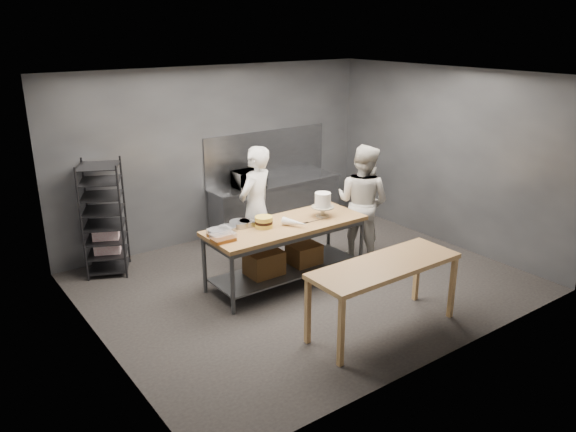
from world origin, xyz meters
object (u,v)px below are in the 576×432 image
at_px(chef_behind, 256,208).
at_px(microwave, 249,179).
at_px(near_counter, 385,270).
at_px(speed_rack, 104,219).
at_px(chef_right, 362,202).
at_px(work_table, 284,246).
at_px(layer_cake, 264,222).
at_px(frosted_cake_stand, 323,202).

height_order(chef_behind, microwave, chef_behind).
bearing_deg(near_counter, speed_rack, 120.19).
xyz_separation_m(near_counter, speed_rack, (-2.17, 3.74, 0.04)).
bearing_deg(speed_rack, chef_right, -27.60).
height_order(work_table, layer_cake, layer_cake).
distance_m(work_table, chef_behind, 0.85).
relative_size(speed_rack, layer_cake, 6.88).
distance_m(chef_behind, layer_cake, 0.78).
height_order(speed_rack, layer_cake, speed_rack).
distance_m(work_table, frosted_cake_stand, 0.87).
height_order(work_table, chef_right, chef_right).
bearing_deg(work_table, chef_right, 1.79).
bearing_deg(speed_rack, chef_behind, -30.18).
xyz_separation_m(work_table, speed_rack, (-1.97, 1.91, 0.28)).
xyz_separation_m(chef_behind, chef_right, (1.58, -0.71, -0.03)).
bearing_deg(speed_rack, microwave, 1.74).
bearing_deg(frosted_cake_stand, microwave, 89.98).
distance_m(speed_rack, microwave, 2.64).
height_order(chef_behind, layer_cake, chef_behind).
bearing_deg(near_counter, chef_behind, 94.35).
xyz_separation_m(microwave, frosted_cake_stand, (-0.00, -2.06, 0.10)).
bearing_deg(chef_behind, near_counter, 70.95).
height_order(work_table, chef_behind, chef_behind).
bearing_deg(microwave, near_counter, -96.81).
relative_size(near_counter, layer_cake, 7.86).
distance_m(chef_right, layer_cake, 1.90).
xyz_separation_m(chef_right, frosted_cake_stand, (-0.93, -0.12, 0.21)).
distance_m(microwave, layer_cake, 2.17).
relative_size(chef_right, layer_cake, 7.38).
height_order(speed_rack, microwave, speed_rack).
height_order(near_counter, chef_behind, chef_behind).
xyz_separation_m(chef_right, layer_cake, (-1.90, -0.00, 0.06)).
relative_size(speed_rack, chef_right, 0.93).
bearing_deg(microwave, work_table, -108.25).
bearing_deg(frosted_cake_stand, near_counter, -104.51).
bearing_deg(frosted_cake_stand, work_table, 173.81).
bearing_deg(chef_right, near_counter, 124.71).
bearing_deg(chef_behind, layer_cake, 42.23).
xyz_separation_m(speed_rack, chef_right, (3.55, -1.86, 0.08)).
xyz_separation_m(chef_right, microwave, (-0.92, 1.94, 0.11)).
height_order(microwave, frosted_cake_stand, frosted_cake_stand).
bearing_deg(chef_right, layer_cake, 71.04).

